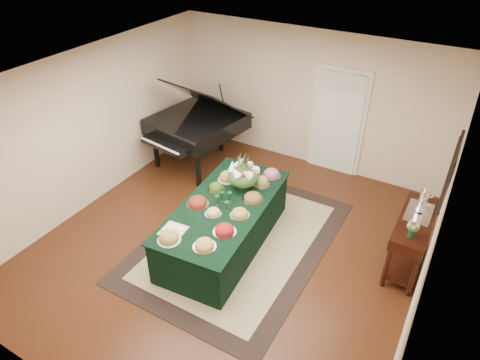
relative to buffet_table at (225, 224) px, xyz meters
The scene contains 14 objects.
ground 0.40m from the buffet_table, 19.21° to the left, with size 6.00×6.00×0.00m, color black.
area_rug 0.44m from the buffet_table, 44.57° to the left, with size 2.62×3.66×0.01m.
kitchen_doorway 3.14m from the buffet_table, 77.11° to the left, with size 1.05×0.07×2.10m.
buffet_table is the anchor object (origin of this frame).
food_platters 0.43m from the buffet_table, 57.23° to the left, with size 1.03×2.43×0.13m.
cutting_board 0.99m from the buffet_table, 108.34° to the right, with size 0.35×0.35×0.10m.
green_goblets 0.47m from the buffet_table, 52.13° to the right, with size 0.28×0.30×0.18m.
floral_centerpiece 0.84m from the buffet_table, 85.40° to the left, with size 0.50×0.50×0.50m.
grand_piano 2.57m from the buffet_table, 133.91° to the left, with size 1.81×1.97×1.82m.
wicker_basket 1.82m from the buffet_table, 112.39° to the left, with size 0.41×0.41×0.25m, color #A16B41.
mahogany_sideboard 2.75m from the buffet_table, 19.39° to the left, with size 0.45×1.28×0.90m.
tea_service 2.90m from the buffet_table, 24.26° to the left, with size 0.34×0.58×0.30m.
pink_bouquet 2.71m from the buffet_table, 10.76° to the left, with size 0.18×0.18×0.23m.
wall_painting 3.25m from the buffet_table, 17.96° to the left, with size 0.05×0.95×0.75m.
Camera 1 is at (2.69, -4.35, 4.63)m, focal length 32.00 mm.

